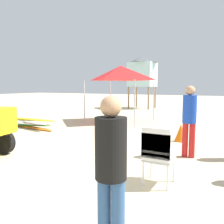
{
  "coord_description": "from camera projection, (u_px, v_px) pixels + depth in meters",
  "views": [
    {
      "loc": [
        3.4,
        -3.31,
        1.71
      ],
      "look_at": [
        -0.01,
        3.07,
        0.9
      ],
      "focal_mm": 37.93,
      "sensor_mm": 36.0,
      "label": 1
    }
  ],
  "objects": [
    {
      "name": "traffic_cone_near",
      "position": [
        181.0,
        133.0,
        7.27
      ],
      "size": [
        0.37,
        0.37,
        0.53
      ],
      "primitive_type": "cone",
      "color": "orange",
      "rests_on": "ground"
    },
    {
      "name": "ground",
      "position": [
        40.0,
        172.0,
        4.69
      ],
      "size": [
        80.0,
        80.0,
        0.0
      ],
      "primitive_type": "plane",
      "color": "beige"
    },
    {
      "name": "lifeguard_tower",
      "position": [
        142.0,
        72.0,
        17.81
      ],
      "size": [
        1.98,
        1.98,
        3.89
      ],
      "color": "olive",
      "rests_on": "ground"
    },
    {
      "name": "surfboard_pile",
      "position": [
        30.0,
        123.0,
        9.52
      ],
      "size": [
        2.54,
        0.86,
        0.4
      ],
      "color": "orange",
      "rests_on": "ground"
    },
    {
      "name": "lifeguard_near_left",
      "position": [
        111.0,
        165.0,
        2.36
      ],
      "size": [
        0.32,
        0.32,
        1.61
      ],
      "color": "#33598C",
      "rests_on": "ground"
    },
    {
      "name": "stacked_plastic_chairs",
      "position": [
        158.0,
        151.0,
        3.99
      ],
      "size": [
        0.48,
        0.48,
        1.02
      ],
      "color": "silver",
      "rests_on": "ground"
    },
    {
      "name": "popup_canopy",
      "position": [
        121.0,
        73.0,
        11.07
      ],
      "size": [
        2.5,
        2.5,
        2.64
      ],
      "color": "#B2B2B7",
      "rests_on": "ground"
    },
    {
      "name": "lifeguard_near_right",
      "position": [
        189.0,
        116.0,
        5.58
      ],
      "size": [
        0.32,
        0.32,
        1.71
      ],
      "color": "red",
      "rests_on": "ground"
    }
  ]
}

